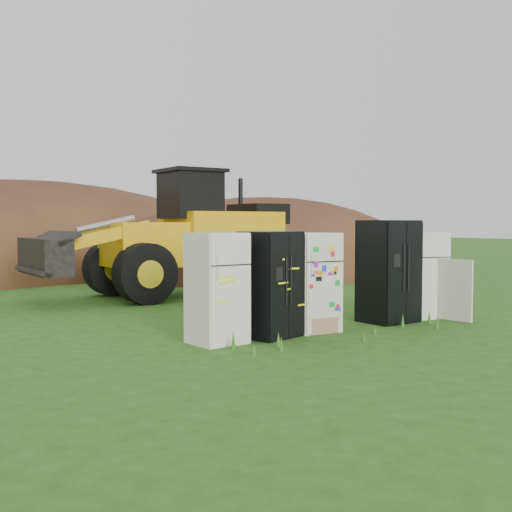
{
  "coord_description": "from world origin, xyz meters",
  "views": [
    {
      "loc": [
        -7.77,
        -8.64,
        1.93
      ],
      "look_at": [
        -0.37,
        2.0,
        1.25
      ],
      "focal_mm": 45.0,
      "sensor_mm": 36.0,
      "label": 1
    }
  ],
  "objects_px": {
    "fridge_black_side": "(270,284)",
    "fridge_black_right": "(388,271)",
    "fridge_leftmost": "(217,288)",
    "fridge_open_door": "(423,275)",
    "fridge_sticker": "(313,282)",
    "wheel_loader": "(162,233)"
  },
  "relations": [
    {
      "from": "fridge_leftmost",
      "to": "fridge_black_right",
      "type": "height_order",
      "value": "fridge_black_right"
    },
    {
      "from": "fridge_black_side",
      "to": "fridge_sticker",
      "type": "distance_m",
      "value": 0.94
    },
    {
      "from": "fridge_black_side",
      "to": "fridge_sticker",
      "type": "relative_size",
      "value": 1.02
    },
    {
      "from": "fridge_black_right",
      "to": "fridge_open_door",
      "type": "height_order",
      "value": "fridge_black_right"
    },
    {
      "from": "wheel_loader",
      "to": "fridge_black_side",
      "type": "bearing_deg",
      "value": -98.64
    },
    {
      "from": "fridge_leftmost",
      "to": "wheel_loader",
      "type": "bearing_deg",
      "value": 67.72
    },
    {
      "from": "fridge_black_right",
      "to": "wheel_loader",
      "type": "height_order",
      "value": "wheel_loader"
    },
    {
      "from": "fridge_leftmost",
      "to": "fridge_sticker",
      "type": "relative_size",
      "value": 1.01
    },
    {
      "from": "fridge_black_side",
      "to": "fridge_black_right",
      "type": "height_order",
      "value": "fridge_black_right"
    },
    {
      "from": "fridge_sticker",
      "to": "fridge_black_right",
      "type": "relative_size",
      "value": 0.89
    },
    {
      "from": "fridge_sticker",
      "to": "wheel_loader",
      "type": "relative_size",
      "value": 0.25
    },
    {
      "from": "fridge_black_right",
      "to": "fridge_open_door",
      "type": "bearing_deg",
      "value": 0.05
    },
    {
      "from": "fridge_black_right",
      "to": "wheel_loader",
      "type": "relative_size",
      "value": 0.29
    },
    {
      "from": "fridge_leftmost",
      "to": "fridge_black_side",
      "type": "bearing_deg",
      "value": -4.83
    },
    {
      "from": "fridge_black_side",
      "to": "fridge_open_door",
      "type": "distance_m",
      "value": 3.85
    },
    {
      "from": "fridge_black_side",
      "to": "wheel_loader",
      "type": "xyz_separation_m",
      "value": [
        1.1,
        6.26,
        0.77
      ]
    },
    {
      "from": "fridge_open_door",
      "to": "wheel_loader",
      "type": "distance_m",
      "value": 6.86
    },
    {
      "from": "fridge_black_right",
      "to": "fridge_black_side",
      "type": "bearing_deg",
      "value": 179.9
    },
    {
      "from": "fridge_sticker",
      "to": "fridge_black_side",
      "type": "bearing_deg",
      "value": -172.13
    },
    {
      "from": "fridge_leftmost",
      "to": "fridge_sticker",
      "type": "distance_m",
      "value": 1.97
    },
    {
      "from": "fridge_sticker",
      "to": "fridge_open_door",
      "type": "height_order",
      "value": "fridge_sticker"
    },
    {
      "from": "fridge_sticker",
      "to": "wheel_loader",
      "type": "xyz_separation_m",
      "value": [
        0.16,
        6.25,
        0.79
      ]
    }
  ]
}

